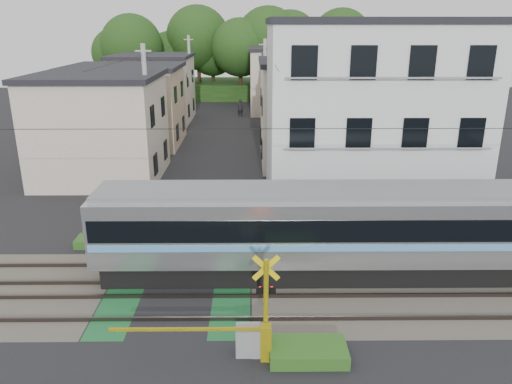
{
  "coord_description": "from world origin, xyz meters",
  "views": [
    {
      "loc": [
        2.62,
        -15.73,
        9.03
      ],
      "look_at": [
        2.8,
        5.0,
        2.02
      ],
      "focal_mm": 35.0,
      "sensor_mm": 36.0,
      "label": 1
    }
  ],
  "objects_px": {
    "crossing_signal_far": "(129,232)",
    "pedestrian": "(240,108)",
    "crossing_signal_near": "(251,334)",
    "apartment_block": "(367,114)"
  },
  "relations": [
    {
      "from": "crossing_signal_near",
      "to": "apartment_block",
      "type": "xyz_separation_m",
      "value": [
        5.91,
        13.15,
        3.94
      ]
    },
    {
      "from": "crossing_signal_near",
      "to": "pedestrian",
      "type": "xyz_separation_m",
      "value": [
        -1.15,
        38.86,
        0.17
      ]
    },
    {
      "from": "crossing_signal_far",
      "to": "apartment_block",
      "type": "relative_size",
      "value": 0.46
    },
    {
      "from": "crossing_signal_far",
      "to": "apartment_block",
      "type": "xyz_separation_m",
      "value": [
        11.09,
        5.84,
        3.94
      ]
    },
    {
      "from": "crossing_signal_far",
      "to": "apartment_block",
      "type": "distance_m",
      "value": 13.14
    },
    {
      "from": "crossing_signal_far",
      "to": "pedestrian",
      "type": "height_order",
      "value": "crossing_signal_far"
    },
    {
      "from": "apartment_block",
      "to": "crossing_signal_far",
      "type": "bearing_deg",
      "value": -152.22
    },
    {
      "from": "crossing_signal_near",
      "to": "pedestrian",
      "type": "relative_size",
      "value": 2.69
    },
    {
      "from": "crossing_signal_near",
      "to": "pedestrian",
      "type": "height_order",
      "value": "crossing_signal_near"
    },
    {
      "from": "pedestrian",
      "to": "crossing_signal_near",
      "type": "bearing_deg",
      "value": 81.6
    }
  ]
}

